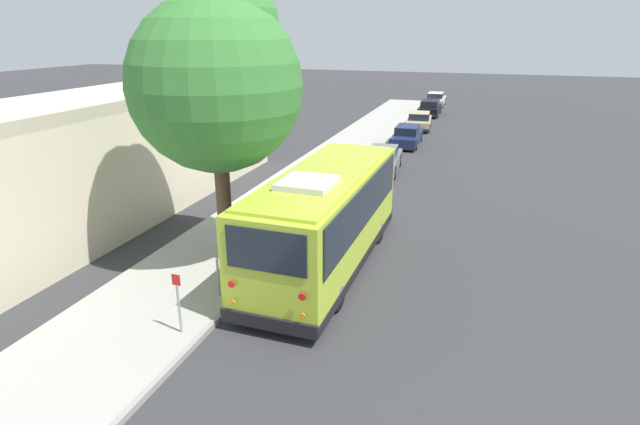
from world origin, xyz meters
TOP-DOWN VIEW (x-y plane):
  - ground_plane at (0.00, 0.00)m, footprint 160.00×160.00m
  - sidewalk_slab at (0.00, 3.48)m, footprint 80.00×3.91m
  - curb_strip at (0.00, 1.45)m, footprint 80.00×0.14m
  - shuttle_bus at (0.07, -0.17)m, footprint 8.68×2.77m
  - parked_sedan_gray at (11.89, 0.42)m, footprint 4.42×1.92m
  - parked_sedan_navy at (18.82, 0.25)m, footprint 4.62×1.76m
  - parked_sedan_tan at (24.82, 0.30)m, footprint 4.39×2.05m
  - parked_sedan_black at (31.62, 0.31)m, footprint 4.39×1.77m
  - parked_sedan_white at (37.41, 0.45)m, footprint 4.38×1.73m
  - street_tree at (-0.49, 2.92)m, footprint 5.04×5.04m
  - sign_post_near at (-4.78, 1.94)m, footprint 0.06×0.22m
  - sign_post_far at (-2.92, 1.94)m, footprint 0.06×0.06m
  - fire_hydrant at (6.22, 1.98)m, footprint 0.22×0.22m
  - building_backdrop at (2.24, 10.69)m, footprint 19.30×7.16m

SIDE VIEW (x-z plane):
  - ground_plane at x=0.00m, z-range 0.00..0.00m
  - sidewalk_slab at x=0.00m, z-range 0.00..0.15m
  - curb_strip at x=0.00m, z-range 0.00..0.15m
  - fire_hydrant at x=6.22m, z-range 0.15..0.96m
  - parked_sedan_tan at x=24.82m, z-range -0.05..1.21m
  - parked_sedan_navy at x=18.82m, z-range -0.05..1.23m
  - parked_sedan_black at x=31.62m, z-range -0.05..1.25m
  - parked_sedan_gray at x=11.89m, z-range -0.05..1.27m
  - parked_sedan_white at x=37.41m, z-range -0.05..1.28m
  - sign_post_far at x=-2.92m, z-range 0.15..1.28m
  - sign_post_near at x=-4.78m, z-range 0.17..1.74m
  - shuttle_bus at x=0.07m, z-range 0.11..3.39m
  - building_backdrop at x=2.24m, z-range -0.19..4.67m
  - street_tree at x=-0.49m, z-range 1.57..10.30m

